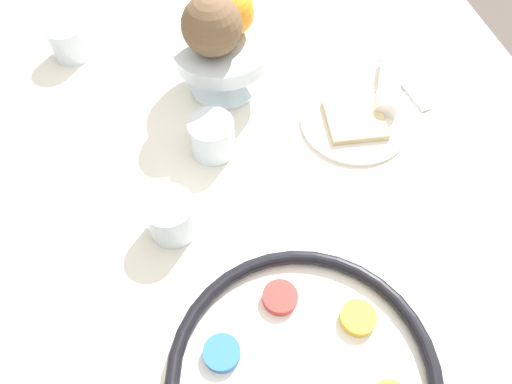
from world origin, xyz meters
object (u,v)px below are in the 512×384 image
object	(u,v)px
cup_mid	(69,40)
orange_fruit	(231,12)
cup_near	(171,217)
coconut	(212,26)
fruit_stand	(222,55)
napkin_roll	(389,83)
cup_far	(212,137)
bread_plate	(354,122)
seder_plate	(304,377)

from	to	relation	value
cup_mid	orange_fruit	bearing A→B (deg)	-115.30
cup_near	cup_mid	size ratio (longest dim) A/B	1.00
coconut	cup_near	distance (m)	0.32
fruit_stand	napkin_roll	bearing A→B (deg)	-106.80
cup_near	cup_mid	world-z (taller)	same
orange_fruit	cup_far	world-z (taller)	orange_fruit
cup_mid	napkin_roll	bearing A→B (deg)	-114.14
bread_plate	cup_far	size ratio (longest dim) A/B	2.50
napkin_roll	cup_mid	distance (m)	0.63
orange_fruit	napkin_roll	bearing A→B (deg)	-112.83
coconut	bread_plate	bearing A→B (deg)	-121.56
coconut	cup_mid	xyz separation A→B (m)	(0.18, 0.26, -0.12)
fruit_stand	coconut	world-z (taller)	coconut
orange_fruit	cup_near	world-z (taller)	orange_fruit
coconut	bread_plate	xyz separation A→B (m)	(-0.14, -0.22, -0.15)
cup_near	cup_mid	bearing A→B (deg)	16.27
cup_mid	cup_near	bearing A→B (deg)	-163.73
fruit_stand	orange_fruit	bearing A→B (deg)	-45.41
fruit_stand	orange_fruit	distance (m)	0.08
seder_plate	cup_near	world-z (taller)	cup_near
cup_mid	cup_far	distance (m)	0.39
napkin_roll	cup_near	bearing A→B (deg)	113.84
napkin_roll	cup_near	world-z (taller)	cup_near
fruit_stand	bread_plate	size ratio (longest dim) A/B	0.91
seder_plate	cup_mid	xyz separation A→B (m)	(0.72, 0.26, 0.02)
seder_plate	coconut	world-z (taller)	coconut
napkin_roll	cup_mid	size ratio (longest dim) A/B	1.99
bread_plate	napkin_roll	bearing A→B (deg)	-55.49
napkin_roll	fruit_stand	bearing A→B (deg)	73.20
coconut	cup_mid	distance (m)	0.34
bread_plate	cup_far	world-z (taller)	cup_far
bread_plate	cup_mid	bearing A→B (deg)	56.52
bread_plate	cup_near	xyz separation A→B (m)	(-0.13, 0.35, 0.03)
fruit_stand	cup_mid	distance (m)	0.33
seder_plate	fruit_stand	xyz separation A→B (m)	(0.56, -0.02, 0.06)
seder_plate	coconut	xyz separation A→B (m)	(0.54, -0.00, 0.14)
fruit_stand	cup_mid	size ratio (longest dim) A/B	2.29
coconut	cup_far	size ratio (longest dim) A/B	1.32
fruit_stand	cup_mid	world-z (taller)	fruit_stand
cup_far	orange_fruit	bearing A→B (deg)	-24.06
seder_plate	bread_plate	bearing A→B (deg)	-29.03
bread_plate	napkin_roll	distance (m)	0.11
orange_fruit	bread_plate	distance (m)	0.29
orange_fruit	fruit_stand	bearing A→B (deg)	134.59
coconut	cup_near	world-z (taller)	coconut
seder_plate	napkin_roll	size ratio (longest dim) A/B	2.32
cup_near	orange_fruit	bearing A→B (deg)	-28.50
cup_near	cup_far	size ratio (longest dim) A/B	1.00
cup_near	fruit_stand	bearing A→B (deg)	-26.65
bread_plate	cup_near	bearing A→B (deg)	110.72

